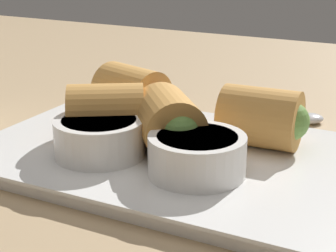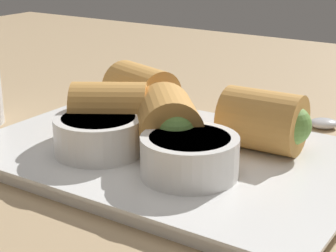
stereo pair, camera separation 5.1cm
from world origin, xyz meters
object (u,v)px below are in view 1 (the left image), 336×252
object	(u,v)px
serving_plate	(168,156)
dipping_bowl_near	(99,136)
dipping_bowl_far	(197,153)
spoon	(286,119)

from	to	relation	value
serving_plate	dipping_bowl_near	xyz separation A→B (cm)	(4.77, 4.15, 2.59)
serving_plate	dipping_bowl_far	size ratio (longest dim) A/B	4.33
serving_plate	spoon	bearing A→B (deg)	-111.25
serving_plate	spoon	size ratio (longest dim) A/B	2.13
spoon	serving_plate	bearing A→B (deg)	68.75
dipping_bowl_near	dipping_bowl_far	bearing A→B (deg)	-179.08
spoon	dipping_bowl_far	bearing A→B (deg)	85.18
serving_plate	dipping_bowl_near	bearing A→B (deg)	41.02
serving_plate	dipping_bowl_far	world-z (taller)	dipping_bowl_far
dipping_bowl_far	spoon	bearing A→B (deg)	-94.82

